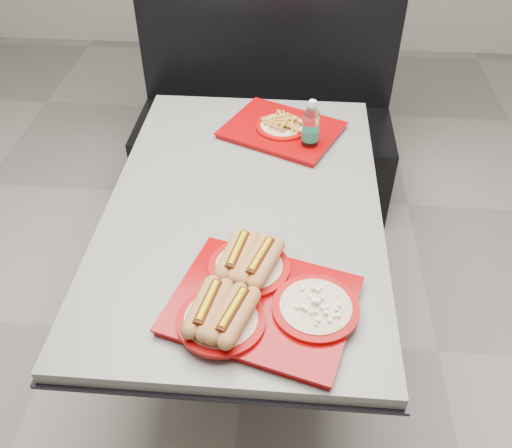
# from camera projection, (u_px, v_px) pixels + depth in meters

# --- Properties ---
(ground) EXTENTS (6.00, 6.00, 0.00)m
(ground) POSITION_uv_depth(u_px,v_px,m) (247.00, 338.00, 2.30)
(ground) COLOR gray
(ground) RESTS_ON ground
(diner_table) EXTENTS (0.92, 1.42, 0.75)m
(diner_table) POSITION_uv_depth(u_px,v_px,m) (245.00, 238.00, 1.91)
(diner_table) COLOR black
(diner_table) RESTS_ON ground
(booth_bench) EXTENTS (1.30, 0.57, 1.35)m
(booth_bench) POSITION_uv_depth(u_px,v_px,m) (265.00, 122.00, 2.85)
(booth_bench) COLOR black
(booth_bench) RESTS_ON ground
(tray_near) EXTENTS (0.56, 0.49, 0.10)m
(tray_near) POSITION_uv_depth(u_px,v_px,m) (256.00, 296.00, 1.44)
(tray_near) COLOR #8B0305
(tray_near) RESTS_ON diner_table
(tray_far) EXTENTS (0.52, 0.47, 0.08)m
(tray_far) POSITION_uv_depth(u_px,v_px,m) (282.00, 128.00, 2.10)
(tray_far) COLOR #8B0305
(tray_far) RESTS_ON diner_table
(water_bottle) EXTENTS (0.06, 0.06, 0.20)m
(water_bottle) POSITION_uv_depth(u_px,v_px,m) (311.00, 129.00, 1.97)
(water_bottle) COLOR silver
(water_bottle) RESTS_ON diner_table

